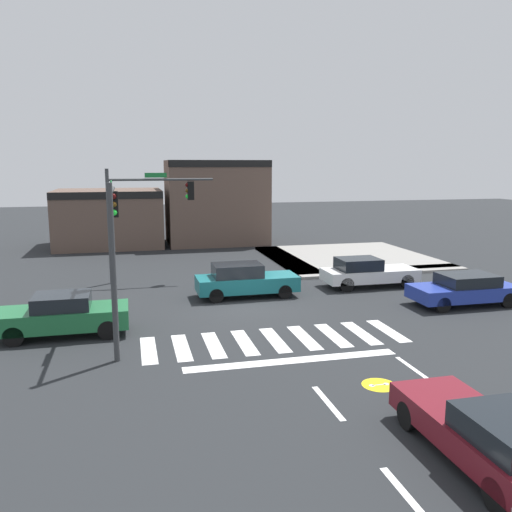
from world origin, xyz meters
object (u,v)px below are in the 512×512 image
Objects in this scene: car_blue at (465,289)px; car_teal at (245,280)px; car_white at (367,272)px; car_maroon at (487,434)px; traffic_signal_southwest at (113,231)px; traffic_signal_northwest at (146,205)px; car_green at (63,315)px.

car_teal reaches higher than car_blue.
car_maroon is (-4.59, -15.08, -0.06)m from car_white.
traffic_signal_southwest is 13.51m from car_white.
car_green is (-3.28, -8.23, -3.21)m from traffic_signal_northwest.
traffic_signal_northwest is 11.60m from car_white.
car_white is 1.02× the size of car_blue.
traffic_signal_northwest is 6.78m from car_teal.
traffic_signal_southwest is 14.88m from car_blue.
traffic_signal_northwest is at bearing 133.94° from car_teal.
car_white is 4.91m from car_blue.
car_teal is at bearing -152.15° from car_green.
traffic_signal_northwest reaches higher than car_blue.
car_white is 1.01× the size of car_teal.
traffic_signal_southwest is 1.23× the size of car_green.
car_white is at bearing 4.81° from car_teal.
car_white reaches higher than car_blue.
traffic_signal_southwest is at bearing 148.46° from car_green.
traffic_signal_southwest reaches higher than car_maroon.
traffic_signal_northwest reaches higher than car_maroon.
car_teal is (-6.34, -0.53, 0.04)m from car_white.
car_green is (-9.18, 10.62, 0.08)m from car_maroon.
car_green reaches higher than car_maroon.
car_maroon is (7.31, -9.48, -3.15)m from traffic_signal_southwest.
traffic_signal_northwest reaches higher than car_teal.
car_white is 1.04× the size of car_maroon.
car_white is 15.76m from car_maroon.
car_white is at bearing -64.78° from traffic_signal_southwest.
car_white is 14.47m from car_green.
car_teal is at bearing -22.25° from car_blue.
car_green is at bearing -152.15° from car_teal.
car_blue is (14.47, 1.42, -3.12)m from traffic_signal_southwest.
traffic_signal_northwest is at bearing 160.22° from car_white.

